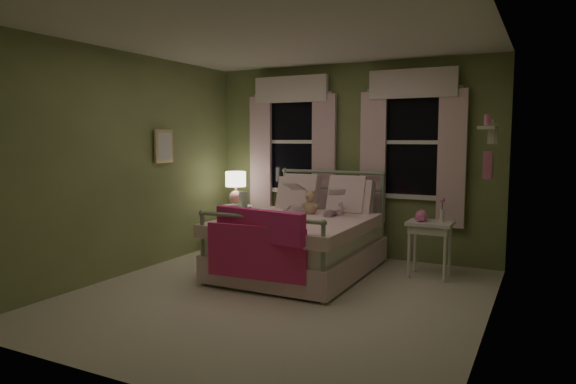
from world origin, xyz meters
The scene contains 18 objects.
room_shell centered at (0.00, 0.00, 1.30)m, with size 4.20×4.20×4.20m.
bed centered at (-0.19, 0.96, 0.38)m, with size 1.58×2.04×1.18m.
pink_throw centered at (-0.19, -0.06, 0.61)m, with size 1.10×0.28×0.71m.
child_left centered at (-0.47, 1.39, 0.97)m, with size 0.29×0.19×0.80m, color #F7D1DD.
child_right centered at (0.09, 1.39, 0.90)m, with size 0.32×0.25×0.66m, color #F7D1DD.
book_left centered at (-0.47, 1.14, 0.96)m, with size 0.20×0.27×0.03m, color beige.
book_right centered at (0.09, 1.14, 0.92)m, with size 0.20×0.27×0.02m, color beige.
teddy_bear centered at (-0.19, 1.23, 0.79)m, with size 0.23×0.18×0.31m.
nightstand_left centered at (-1.51, 1.58, 0.42)m, with size 0.46×0.46×0.65m.
table_lamp centered at (-1.51, 1.58, 0.95)m, with size 0.29×0.29×0.46m.
book_nightstand centered at (-1.41, 1.50, 0.66)m, with size 0.16×0.22×0.02m, color beige.
nightstand_right centered at (1.23, 1.43, 0.55)m, with size 0.50×0.40×0.64m.
pink_toy centered at (1.13, 1.43, 0.71)m, with size 0.14×0.18×0.14m.
bud_vase centered at (1.35, 1.48, 0.79)m, with size 0.06×0.06×0.28m.
window_left centered at (-0.85, 2.03, 1.62)m, with size 1.34×0.13×1.96m.
window_right centered at (0.85, 2.03, 1.62)m, with size 1.34×0.13×1.96m.
wall_shelf centered at (1.90, 0.70, 1.52)m, with size 0.15×0.50×0.60m.
framed_picture centered at (-1.95, 0.60, 1.50)m, with size 0.03×0.32×0.42m.
Camera 1 is at (2.41, -4.49, 1.61)m, focal length 32.00 mm.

